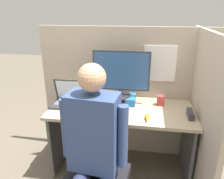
% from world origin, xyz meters
% --- Properties ---
extents(cubicle_panel_back, '(1.90, 0.05, 1.47)m').
position_xyz_m(cubicle_panel_back, '(0.00, 0.67, 0.74)').
color(cubicle_panel_back, tan).
rests_on(cubicle_panel_back, ground).
extents(cubicle_panel_right, '(0.04, 1.27, 1.47)m').
position_xyz_m(cubicle_panel_right, '(0.72, 0.26, 0.73)').
color(cubicle_panel_right, tan).
rests_on(cubicle_panel_right, ground).
extents(desk, '(1.40, 0.64, 0.72)m').
position_xyz_m(desk, '(0.00, 0.32, 0.54)').
color(desk, tan).
rests_on(desk, ground).
extents(paper_box, '(0.31, 0.22, 0.08)m').
position_xyz_m(paper_box, '(-0.03, 0.46, 0.75)').
color(paper_box, '#236BAD').
rests_on(paper_box, desk).
extents(monitor, '(0.57, 0.21, 0.46)m').
position_xyz_m(monitor, '(-0.03, 0.46, 1.03)').
color(monitor, '#232328').
rests_on(monitor, paper_box).
extents(laptop, '(0.36, 0.24, 0.25)m').
position_xyz_m(laptop, '(-0.52, 0.33, 0.77)').
color(laptop, '#2D2D33').
rests_on(laptop, desk).
extents(mouse, '(0.07, 0.06, 0.03)m').
position_xyz_m(mouse, '(-0.29, 0.17, 0.73)').
color(mouse, gray).
rests_on(mouse, desk).
extents(stapler, '(0.05, 0.16, 0.06)m').
position_xyz_m(stapler, '(0.63, 0.23, 0.74)').
color(stapler, '#2D2D33').
rests_on(stapler, desk).
extents(carrot_toy, '(0.04, 0.13, 0.04)m').
position_xyz_m(carrot_toy, '(0.25, 0.10, 0.74)').
color(carrot_toy, orange).
rests_on(carrot_toy, desk).
extents(office_chair, '(0.53, 0.58, 1.01)m').
position_xyz_m(office_chair, '(-0.13, -0.26, 0.51)').
color(office_chair, black).
rests_on(office_chair, ground).
extents(person, '(0.48, 0.43, 1.32)m').
position_xyz_m(person, '(-0.11, -0.41, 0.76)').
color(person, '#282D4C').
rests_on(person, ground).
extents(coffee_mug, '(0.07, 0.07, 0.10)m').
position_xyz_m(coffee_mug, '(0.38, 0.46, 0.77)').
color(coffee_mug, '#A3332D').
rests_on(coffee_mug, desk).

